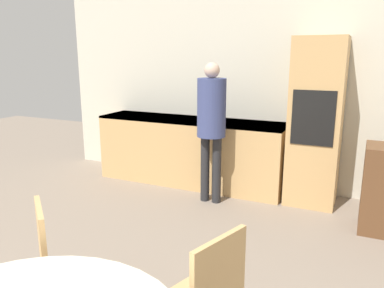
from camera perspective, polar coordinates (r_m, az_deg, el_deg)
wall_back at (r=4.95m, az=11.30°, el=8.28°), size 6.10×0.05×2.60m
kitchen_counter at (r=5.07m, az=-0.26°, el=-0.98°), size 2.55×0.60×0.89m
oven_unit at (r=4.55m, az=18.34°, el=3.11°), size 0.56×0.59×1.92m
chair_far_left at (r=2.46m, az=-23.75°, el=-17.65°), size 0.56×0.56×0.89m
person_standing at (r=4.31m, az=2.98°, el=4.04°), size 0.33×0.33×1.64m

